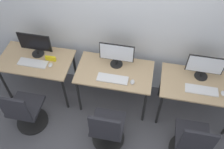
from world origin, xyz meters
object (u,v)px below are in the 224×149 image
object	(u,v)px
mouse_right	(223,93)
monitor_left	(35,44)
monitor_center	(117,54)
keyboard_center	(113,79)
monitor_right	(205,66)
office_chair_center	(107,130)
keyboard_right	(202,90)
office_chair_right	(191,142)
mouse_left	(50,65)
mouse_center	(132,82)
keyboard_left	(33,63)
office_chair_left	(25,112)

from	to	relation	value
mouse_right	monitor_left	bearing A→B (deg)	175.08
monitor_center	keyboard_center	distance (m)	0.36
monitor_right	monitor_left	bearing A→B (deg)	-179.32
monitor_right	office_chair_center	bearing A→B (deg)	-142.87
mouse_right	office_chair_center	bearing A→B (deg)	-156.67
keyboard_right	office_chair_right	bearing A→B (deg)	-94.74
mouse_left	monitor_center	xyz separation A→B (m)	(0.94, 0.22, 0.19)
monitor_left	office_chair_center	bearing A→B (deg)	-34.34
office_chair_center	keyboard_right	size ratio (longest dim) A/B	2.06
monitor_center	mouse_center	bearing A→B (deg)	-46.99
keyboard_left	monitor_center	xyz separation A→B (m)	(1.22, 0.23, 0.20)
monitor_left	monitor_center	bearing A→B (deg)	1.14
keyboard_left	keyboard_center	world-z (taller)	same
keyboard_left	office_chair_left	xyz separation A→B (m)	(0.04, -0.60, -0.39)
keyboard_center	mouse_right	distance (m)	1.50
keyboard_center	keyboard_right	distance (m)	1.22
monitor_right	monitor_center	bearing A→B (deg)	-179.77
mouse_right	monitor_center	bearing A→B (deg)	170.23
keyboard_right	mouse_right	xyz separation A→B (m)	(0.28, -0.00, 0.01)
monitor_center	keyboard_right	bearing A→B (deg)	-11.75
monitor_right	office_chair_right	xyz separation A→B (m)	(-0.05, -0.85, -0.59)
office_chair_center	monitor_left	bearing A→B (deg)	145.66
monitor_left	keyboard_center	distance (m)	1.26
monitor_left	mouse_right	distance (m)	2.73
keyboard_left	monitor_center	world-z (taller)	monitor_center
office_chair_center	monitor_center	bearing A→B (deg)	92.73
keyboard_left	mouse_right	distance (m)	2.72
mouse_left	office_chair_center	world-z (taller)	office_chair_center
office_chair_center	monitor_right	bearing A→B (deg)	37.13
keyboard_center	keyboard_right	world-z (taller)	same
mouse_center	office_chair_center	bearing A→B (deg)	-112.25
monitor_center	office_chair_right	world-z (taller)	monitor_center
office_chair_left	monitor_center	world-z (taller)	monitor_center
keyboard_center	mouse_right	world-z (taller)	mouse_right
mouse_center	monitor_left	bearing A→B (deg)	169.53
monitor_center	office_chair_right	xyz separation A→B (m)	(1.17, -0.84, -0.59)
office_chair_center	mouse_center	bearing A→B (deg)	67.75
mouse_left	mouse_center	world-z (taller)	same
mouse_left	monitor_right	xyz separation A→B (m)	(2.16, 0.23, 0.19)
keyboard_right	office_chair_right	xyz separation A→B (m)	(-0.05, -0.59, -0.39)
office_chair_center	keyboard_right	world-z (taller)	office_chair_center
monitor_left	office_chair_right	distance (m)	2.59
monitor_center	mouse_center	distance (m)	0.46
office_chair_left	keyboard_left	bearing A→B (deg)	93.84
mouse_left	office_chair_left	distance (m)	0.77
mouse_center	mouse_right	size ratio (longest dim) A/B	1.00
keyboard_center	office_chair_right	xyz separation A→B (m)	(1.17, -0.55, -0.39)
monitor_center	mouse_center	size ratio (longest dim) A/B	5.52
mouse_center	office_chair_center	xyz separation A→B (m)	(-0.24, -0.58, -0.39)
keyboard_left	keyboard_right	size ratio (longest dim) A/B	1.00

